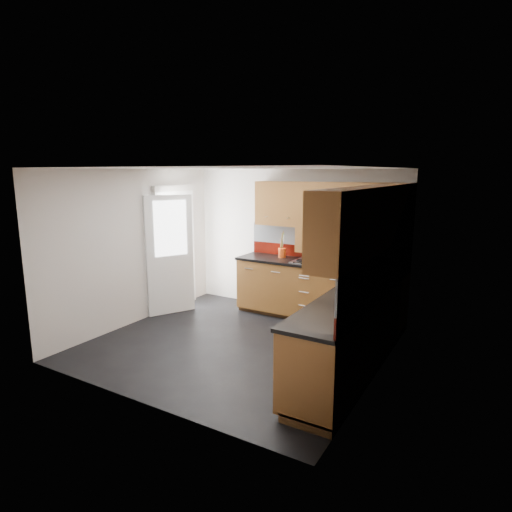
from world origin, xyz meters
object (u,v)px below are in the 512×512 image
Objects in this scene: utensil_pot at (282,252)px; food_processor at (370,273)px; toaster at (348,259)px; gas_hob at (312,262)px.

utensil_pot is 1.57× the size of food_processor.
toaster is 1.13× the size of food_processor.
utensil_pot is 1.96m from food_processor.
gas_hob is at bearing -172.13° from toaster.
toaster is 1.03m from food_processor.
utensil_pot reaches higher than food_processor.
utensil_pot reaches higher than toaster.
food_processor is at bearing -56.17° from toaster.
utensil_pot reaches higher than gas_hob.
food_processor is (1.74, -0.91, 0.03)m from utensil_pot.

